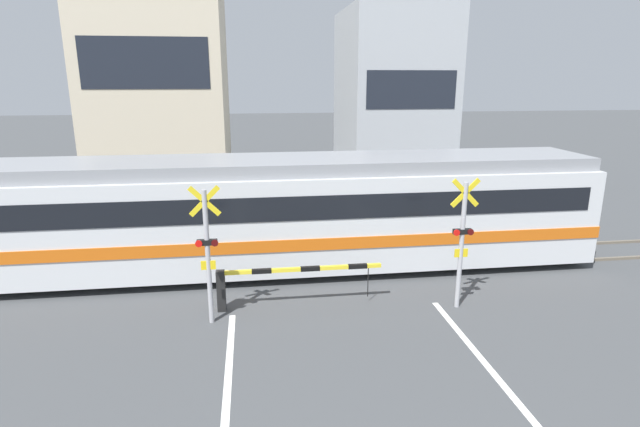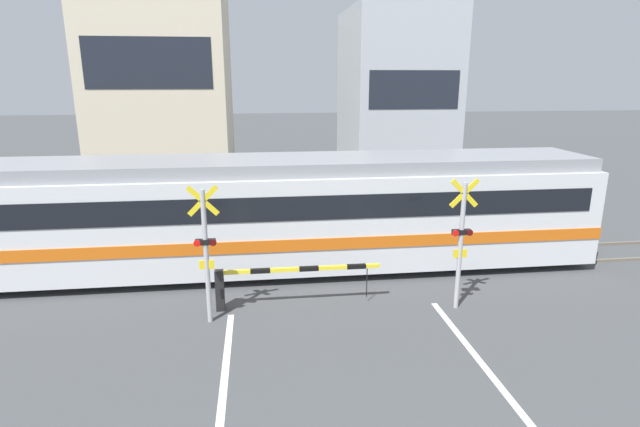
{
  "view_description": "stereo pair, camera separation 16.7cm",
  "coord_description": "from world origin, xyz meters",
  "px_view_note": "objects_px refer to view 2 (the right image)",
  "views": [
    {
      "loc": [
        -1.88,
        -1.71,
        5.32
      ],
      "look_at": [
        0.0,
        11.92,
        1.6
      ],
      "focal_mm": 28.0,
      "sensor_mm": 36.0,
      "label": 1
    },
    {
      "loc": [
        -1.72,
        -1.74,
        5.32
      ],
      "look_at": [
        0.0,
        11.92,
        1.6
      ],
      "focal_mm": 28.0,
      "sensor_mm": 36.0,
      "label": 2
    }
  ],
  "objects_px": {
    "crossing_barrier_far": "(355,213)",
    "crossing_signal_left": "(206,249)",
    "crossing_signal_right": "(461,239)",
    "crossing_barrier_near": "(265,279)",
    "commuter_train": "(209,213)",
    "pedestrian": "(275,189)"
  },
  "relations": [
    {
      "from": "commuter_train",
      "to": "crossing_signal_left",
      "type": "height_order",
      "value": "commuter_train"
    },
    {
      "from": "crossing_signal_right",
      "to": "crossing_barrier_near",
      "type": "bearing_deg",
      "value": 172.94
    },
    {
      "from": "crossing_signal_left",
      "to": "crossing_barrier_far",
      "type": "bearing_deg",
      "value": 53.85
    },
    {
      "from": "pedestrian",
      "to": "commuter_train",
      "type": "bearing_deg",
      "value": -107.52
    },
    {
      "from": "crossing_signal_right",
      "to": "pedestrian",
      "type": "height_order",
      "value": "crossing_signal_right"
    },
    {
      "from": "crossing_barrier_far",
      "to": "crossing_signal_right",
      "type": "xyz_separation_m",
      "value": [
        1.27,
        -6.22,
        1.0
      ]
    },
    {
      "from": "crossing_barrier_far",
      "to": "pedestrian",
      "type": "height_order",
      "value": "pedestrian"
    },
    {
      "from": "crossing_signal_left",
      "to": "pedestrian",
      "type": "bearing_deg",
      "value": 79.19
    },
    {
      "from": "crossing_signal_left",
      "to": "crossing_signal_right",
      "type": "relative_size",
      "value": 1.0
    },
    {
      "from": "crossing_signal_left",
      "to": "crossing_signal_right",
      "type": "xyz_separation_m",
      "value": [
        5.81,
        0.0,
        0.0
      ]
    },
    {
      "from": "crossing_barrier_far",
      "to": "pedestrian",
      "type": "relative_size",
      "value": 2.45
    },
    {
      "from": "crossing_signal_left",
      "to": "crossing_signal_right",
      "type": "distance_m",
      "value": 5.81
    },
    {
      "from": "crossing_signal_right",
      "to": "crossing_signal_left",
      "type": "bearing_deg",
      "value": 180.0
    },
    {
      "from": "commuter_train",
      "to": "crossing_barrier_near",
      "type": "bearing_deg",
      "value": -60.01
    },
    {
      "from": "crossing_signal_left",
      "to": "crossing_signal_right",
      "type": "height_order",
      "value": "same"
    },
    {
      "from": "commuter_train",
      "to": "pedestrian",
      "type": "height_order",
      "value": "commuter_train"
    },
    {
      "from": "crossing_barrier_far",
      "to": "crossing_barrier_near",
      "type": "bearing_deg",
      "value": -120.04
    },
    {
      "from": "crossing_signal_right",
      "to": "pedestrian",
      "type": "relative_size",
      "value": 1.96
    },
    {
      "from": "crossing_barrier_far",
      "to": "crossing_signal_left",
      "type": "height_order",
      "value": "crossing_signal_left"
    },
    {
      "from": "crossing_barrier_far",
      "to": "crossing_signal_left",
      "type": "bearing_deg",
      "value": -126.15
    },
    {
      "from": "crossing_barrier_near",
      "to": "crossing_signal_right",
      "type": "distance_m",
      "value": 4.69
    },
    {
      "from": "crossing_barrier_near",
      "to": "crossing_barrier_far",
      "type": "height_order",
      "value": "same"
    }
  ]
}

